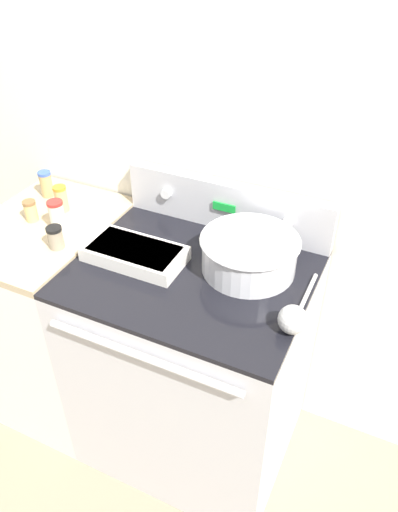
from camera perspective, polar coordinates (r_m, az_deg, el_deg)
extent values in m
plane|color=gray|center=(2.28, -4.71, -25.97)|extent=(12.00, 12.00, 0.00)
cube|color=silver|center=(1.85, 4.20, 11.97)|extent=(8.00, 0.05, 2.50)
cube|color=#BCBCC1|center=(2.06, -0.72, -12.43)|extent=(0.82, 0.67, 0.94)
cube|color=black|center=(1.72, -0.84, -1.97)|extent=(0.82, 0.67, 0.02)
cylinder|color=silver|center=(1.55, -6.66, -11.33)|extent=(0.67, 0.02, 0.02)
cube|color=#BCBCC1|center=(1.90, 3.25, 5.78)|extent=(0.82, 0.05, 0.19)
cylinder|color=white|center=(1.96, -3.81, 7.12)|extent=(0.04, 0.02, 0.04)
cylinder|color=white|center=(1.80, 10.07, 3.75)|extent=(0.04, 0.02, 0.04)
cube|color=green|center=(1.87, 2.88, 5.58)|extent=(0.09, 0.01, 0.03)
cube|color=silver|center=(2.33, -15.43, -6.80)|extent=(0.49, 0.67, 0.94)
cube|color=tan|center=(2.04, -17.58, 3.14)|extent=(0.49, 0.67, 0.03)
cylinder|color=silver|center=(1.70, 5.75, 0.19)|extent=(0.32, 0.32, 0.13)
torus|color=silver|center=(1.66, 5.87, 1.81)|extent=(0.34, 0.34, 0.01)
cylinder|color=beige|center=(1.67, 5.84, 1.44)|extent=(0.30, 0.30, 0.02)
cube|color=silver|center=(1.77, -7.34, 0.26)|extent=(0.35, 0.18, 0.05)
cube|color=beige|center=(1.76, -7.37, 0.57)|extent=(0.31, 0.16, 0.03)
cylinder|color=#B7B7B7|center=(1.63, 11.94, -4.97)|extent=(0.01, 0.28, 0.01)
sphere|color=#B7B7B7|center=(1.50, 10.66, -7.16)|extent=(0.09, 0.09, 0.09)
cylinder|color=gray|center=(1.86, -16.06, 1.89)|extent=(0.05, 0.05, 0.07)
cylinder|color=black|center=(1.84, -16.28, 2.99)|extent=(0.06, 0.06, 0.01)
cylinder|color=beige|center=(1.96, -15.90, 4.37)|extent=(0.06, 0.06, 0.11)
cylinder|color=red|center=(1.93, -16.19, 5.85)|extent=(0.06, 0.06, 0.01)
cylinder|color=tan|center=(2.08, -15.46, 6.20)|extent=(0.05, 0.05, 0.10)
cylinder|color=orange|center=(2.05, -15.70, 7.49)|extent=(0.05, 0.05, 0.01)
cylinder|color=tan|center=(2.05, -18.65, 4.78)|extent=(0.05, 0.05, 0.07)
cylinder|color=brown|center=(2.03, -18.88, 5.79)|extent=(0.05, 0.05, 0.01)
cylinder|color=tan|center=(2.20, -17.04, 7.74)|extent=(0.05, 0.05, 0.10)
cylinder|color=#3856B7|center=(2.18, -17.30, 9.02)|extent=(0.05, 0.05, 0.01)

